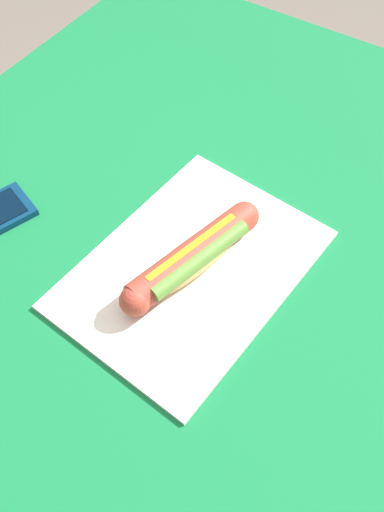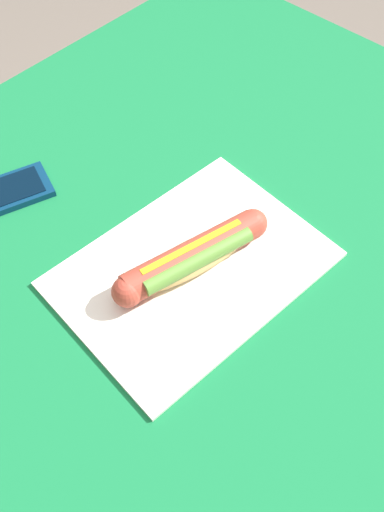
% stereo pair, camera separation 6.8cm
% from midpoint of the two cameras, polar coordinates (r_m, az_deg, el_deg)
% --- Properties ---
extents(ground_plane, '(6.00, 6.00, 0.00)m').
position_cam_midpoint_polar(ground_plane, '(1.40, -1.94, -18.42)').
color(ground_plane, '#6B6056').
rests_on(ground_plane, ground).
extents(dining_table, '(1.11, 0.90, 0.75)m').
position_cam_midpoint_polar(dining_table, '(0.83, -3.11, -5.70)').
color(dining_table, brown).
rests_on(dining_table, ground).
extents(paper_wrapper, '(0.34, 0.26, 0.01)m').
position_cam_midpoint_polar(paper_wrapper, '(0.70, -2.77, -1.48)').
color(paper_wrapper, silver).
rests_on(paper_wrapper, dining_table).
extents(hot_dog, '(0.21, 0.09, 0.04)m').
position_cam_midpoint_polar(hot_dog, '(0.68, -2.79, -0.28)').
color(hot_dog, '#DBB26B').
rests_on(hot_dog, paper_wrapper).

